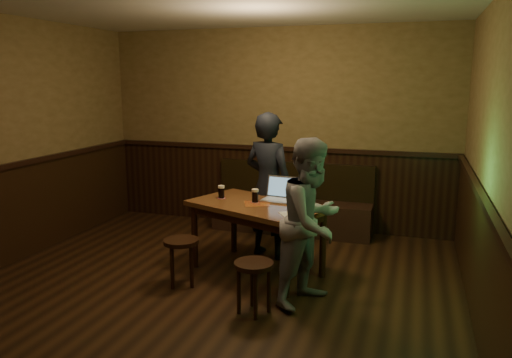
{
  "coord_description": "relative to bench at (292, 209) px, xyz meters",
  "views": [
    {
      "loc": [
        1.91,
        -3.81,
        2.08
      ],
      "look_at": [
        0.33,
        1.05,
        1.06
      ],
      "focal_mm": 35.0,
      "sensor_mm": 36.0,
      "label": 1
    }
  ],
  "objects": [
    {
      "name": "room",
      "position": [
        -0.31,
        -2.53,
        0.89
      ],
      "size": [
        5.04,
        6.04,
        2.84
      ],
      "color": "black",
      "rests_on": "ground"
    },
    {
      "name": "bench",
      "position": [
        0.0,
        0.0,
        0.0
      ],
      "size": [
        2.2,
        0.5,
        0.95
      ],
      "color": "black",
      "rests_on": "ground"
    },
    {
      "name": "pub_table",
      "position": [
        0.0,
        -1.59,
        0.36
      ],
      "size": [
        1.64,
        1.29,
        0.78
      ],
      "rotation": [
        0.0,
        0.0,
        -0.38
      ],
      "color": "#593219",
      "rests_on": "ground"
    },
    {
      "name": "stool_left",
      "position": [
        -0.63,
        -2.18,
        0.08
      ],
      "size": [
        0.45,
        0.45,
        0.49
      ],
      "rotation": [
        0.0,
        0.0,
        -0.32
      ],
      "color": "black",
      "rests_on": "ground"
    },
    {
      "name": "stool_right",
      "position": [
        0.28,
        -2.55,
        0.08
      ],
      "size": [
        0.47,
        0.47,
        0.48
      ],
      "rotation": [
        0.0,
        0.0,
        0.43
      ],
      "color": "black",
      "rests_on": "ground"
    },
    {
      "name": "pint_left",
      "position": [
        -0.46,
        -1.48,
        0.53
      ],
      "size": [
        0.09,
        0.09,
        0.15
      ],
      "color": "maroon",
      "rests_on": "pub_table"
    },
    {
      "name": "pint_mid",
      "position": [
        -0.04,
        -1.55,
        0.54
      ],
      "size": [
        0.1,
        0.1,
        0.15
      ],
      "color": "maroon",
      "rests_on": "pub_table"
    },
    {
      "name": "pint_right",
      "position": [
        0.49,
        -1.83,
        0.54
      ],
      "size": [
        0.1,
        0.1,
        0.15
      ],
      "color": "maroon",
      "rests_on": "pub_table"
    },
    {
      "name": "laptop",
      "position": [
        0.19,
        -1.36,
        0.53
      ],
      "size": [
        0.39,
        0.33,
        0.26
      ],
      "rotation": [
        0.0,
        0.0,
        -0.11
      ],
      "color": "silver",
      "rests_on": "pub_table"
    },
    {
      "name": "menu",
      "position": [
        0.44,
        -1.91,
        0.46
      ],
      "size": [
        0.25,
        0.27,
        0.0
      ],
      "primitive_type": "cube",
      "rotation": [
        0.0,
        0.0,
        -0.98
      ],
      "color": "silver",
      "rests_on": "pub_table"
    },
    {
      "name": "person_suit",
      "position": [
        -0.03,
        -1.05,
        0.55
      ],
      "size": [
        0.72,
        0.58,
        1.72
      ],
      "primitive_type": "imported",
      "rotation": [
        0.0,
        0.0,
        2.83
      ],
      "color": "black",
      "rests_on": "ground"
    },
    {
      "name": "person_grey",
      "position": [
        0.72,
        -2.16,
        0.48
      ],
      "size": [
        0.85,
        0.94,
        1.57
      ],
      "primitive_type": "imported",
      "rotation": [
        0.0,
        0.0,
        1.15
      ],
      "color": "gray",
      "rests_on": "ground"
    }
  ]
}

